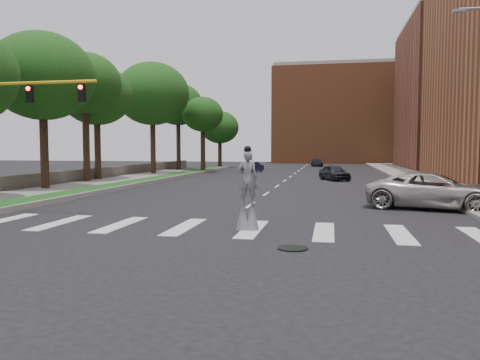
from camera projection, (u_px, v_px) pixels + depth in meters
ground_plane at (211, 233)px, 16.26m from camera, size 160.00×160.00×0.00m
grass_median at (136, 182)px, 38.04m from camera, size 2.00×60.00×0.25m
median_curb at (149, 182)px, 37.83m from camera, size 0.20×60.00×0.28m
sidewalk_left at (24, 194)px, 28.82m from camera, size 4.00×60.00×0.18m
sidewalk_right at (436, 183)px, 38.33m from camera, size 5.00×90.00×0.18m
stone_wall at (87, 175)px, 41.02m from camera, size 0.50×56.00×1.10m
manhole at (293, 248)px, 13.73m from camera, size 0.90×0.90×0.04m
building_far at (465, 96)px, 64.21m from camera, size 16.00×22.00×20.00m
building_backdrop at (342, 116)px, 90.84m from camera, size 26.00×14.00×18.00m
traffic_signal at (15, 121)px, 20.78m from camera, size 5.30×0.23×6.20m
stilt_performer at (248, 195)px, 16.77m from camera, size 0.84×0.54×3.04m
suv_crossing at (435, 191)px, 22.53m from camera, size 6.92×4.55×1.77m
car_near at (334, 173)px, 42.17m from camera, size 3.18×4.40×1.39m
car_mid at (253, 167)px, 56.81m from camera, size 2.27×4.00×1.25m
car_far at (317, 163)px, 73.02m from camera, size 2.15×4.22×1.17m
tree_2 at (42, 77)px, 31.72m from camera, size 7.00×7.00×10.79m
tree_3 at (97, 95)px, 41.01m from camera, size 6.22×6.22×10.21m
tree_4 at (152, 94)px, 50.02m from camera, size 7.89×7.89×12.06m
tree_5 at (178, 105)px, 60.97m from camera, size 6.42×6.42×11.32m
tree_6 at (203, 115)px, 55.25m from camera, size 4.84×4.84×8.94m
tree_7 at (220, 128)px, 68.20m from camera, size 5.55×5.55×8.26m
tree_8 at (85, 84)px, 38.55m from camera, size 5.93×5.93×10.80m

